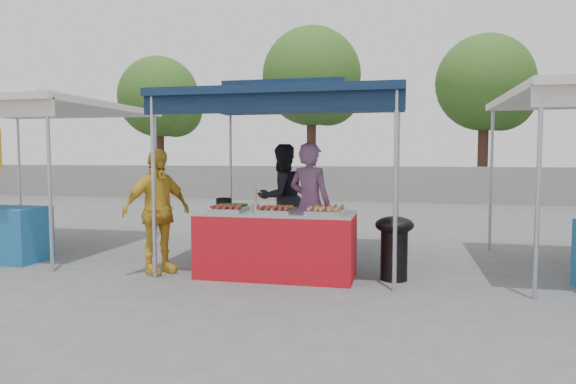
% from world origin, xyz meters
% --- Properties ---
extents(ground_plane, '(80.00, 80.00, 0.00)m').
position_xyz_m(ground_plane, '(0.00, 0.00, 0.00)').
color(ground_plane, '#555658').
extents(back_wall, '(40.00, 0.25, 1.20)m').
position_xyz_m(back_wall, '(0.00, 11.00, 0.60)').
color(back_wall, slate).
rests_on(back_wall, ground_plane).
extents(main_canopy, '(3.20, 3.20, 2.57)m').
position_xyz_m(main_canopy, '(0.00, 0.97, 2.37)').
color(main_canopy, '#B2B3B9').
rests_on(main_canopy, ground_plane).
extents(neighbor_stall_left, '(3.20, 3.20, 2.57)m').
position_xyz_m(neighbor_stall_left, '(-4.50, 0.57, 1.60)').
color(neighbor_stall_left, '#B2B3B9').
rests_on(neighbor_stall_left, ground_plane).
extents(tree_0, '(3.30, 3.20, 5.51)m').
position_xyz_m(tree_0, '(-7.84, 12.69, 3.76)').
color(tree_0, '#3D2017').
rests_on(tree_0, ground_plane).
extents(tree_1, '(3.78, 3.77, 6.48)m').
position_xyz_m(tree_1, '(-1.73, 13.23, 4.43)').
color(tree_1, '#3D2017').
rests_on(tree_1, ground_plane).
extents(tree_2, '(3.46, 3.39, 5.82)m').
position_xyz_m(tree_2, '(4.50, 12.96, 3.98)').
color(tree_2, '#3D2017').
rests_on(tree_2, ground_plane).
extents(vendor_table, '(2.00, 0.80, 0.85)m').
position_xyz_m(vendor_table, '(0.00, -0.10, 0.43)').
color(vendor_table, red).
rests_on(vendor_table, ground_plane).
extents(food_tray_fl, '(0.42, 0.30, 0.07)m').
position_xyz_m(food_tray_fl, '(-0.59, -0.34, 0.88)').
color(food_tray_fl, silver).
rests_on(food_tray_fl, vendor_table).
extents(food_tray_fm, '(0.42, 0.30, 0.07)m').
position_xyz_m(food_tray_fm, '(0.04, -0.34, 0.88)').
color(food_tray_fm, silver).
rests_on(food_tray_fm, vendor_table).
extents(food_tray_fr, '(0.42, 0.30, 0.07)m').
position_xyz_m(food_tray_fr, '(0.64, -0.34, 0.88)').
color(food_tray_fr, silver).
rests_on(food_tray_fr, vendor_table).
extents(food_tray_bl, '(0.42, 0.30, 0.07)m').
position_xyz_m(food_tray_bl, '(-0.62, -0.01, 0.88)').
color(food_tray_bl, silver).
rests_on(food_tray_bl, vendor_table).
extents(food_tray_bm, '(0.42, 0.30, 0.07)m').
position_xyz_m(food_tray_bm, '(0.02, -0.02, 0.88)').
color(food_tray_bm, silver).
rests_on(food_tray_bm, vendor_table).
extents(food_tray_br, '(0.42, 0.30, 0.07)m').
position_xyz_m(food_tray_br, '(0.67, -0.04, 0.88)').
color(food_tray_br, silver).
rests_on(food_tray_br, vendor_table).
extents(cooking_pot, '(0.22, 0.22, 0.13)m').
position_xyz_m(cooking_pot, '(-0.83, 0.26, 0.91)').
color(cooking_pot, black).
rests_on(cooking_pot, vendor_table).
extents(skewer_cup, '(0.09, 0.09, 0.11)m').
position_xyz_m(skewer_cup, '(-0.22, -0.26, 0.91)').
color(skewer_cup, '#B2B3B9').
rests_on(skewer_cup, vendor_table).
extents(wok_burner, '(0.48, 0.48, 0.81)m').
position_xyz_m(wok_burner, '(1.49, 0.05, 0.48)').
color(wok_burner, black).
rests_on(wok_burner, ground_plane).
extents(crate_left, '(0.46, 0.32, 0.27)m').
position_xyz_m(crate_left, '(-0.32, 0.47, 0.14)').
color(crate_left, '#133D9A').
rests_on(crate_left, ground_plane).
extents(crate_right, '(0.47, 0.33, 0.28)m').
position_xyz_m(crate_right, '(0.16, 0.57, 0.14)').
color(crate_right, '#133D9A').
rests_on(crate_right, ground_plane).
extents(crate_stacked, '(0.45, 0.31, 0.27)m').
position_xyz_m(crate_stacked, '(0.16, 0.57, 0.42)').
color(crate_stacked, '#133D9A').
rests_on(crate_stacked, crate_right).
extents(vendor_woman, '(0.74, 0.61, 1.75)m').
position_xyz_m(vendor_woman, '(0.31, 0.62, 0.87)').
color(vendor_woman, '#82537B').
rests_on(vendor_woman, ground_plane).
extents(helper_man, '(1.07, 1.07, 1.75)m').
position_xyz_m(helper_man, '(-0.35, 1.70, 0.88)').
color(helper_man, black).
rests_on(helper_man, ground_plane).
extents(customer_person, '(0.87, 1.03, 1.66)m').
position_xyz_m(customer_person, '(-1.59, -0.25, 0.83)').
color(customer_person, gold).
rests_on(customer_person, ground_plane).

